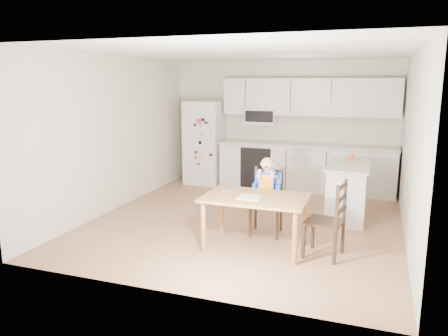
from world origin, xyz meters
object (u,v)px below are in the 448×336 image
Objects in this scene: refrigerator at (205,142)px; chair_side at (332,215)px; dining_table at (255,203)px; kitchen_island at (347,191)px; red_cup at (351,158)px; chair_booster at (267,188)px.

refrigerator is 1.79× the size of chair_side.
dining_table is 0.95m from chair_side.
kitchen_island reaches higher than dining_table.
red_cup is at bearing -173.20° from chair_side.
refrigerator is 17.17× the size of red_cup.
dining_table is at bearing -117.48° from red_cup.
refrigerator is at bearing 152.84° from kitchen_island.
dining_table is (1.98, -3.21, -0.25)m from refrigerator.
kitchen_island is (2.98, -1.53, -0.42)m from refrigerator.
chair_side is (2.92, -3.18, -0.31)m from refrigerator.
refrigerator is 3.78m from dining_table.
dining_table is (-1.01, -1.68, 0.16)m from kitchen_island.
dining_table is 0.62m from chair_booster.
red_cup reaches higher than chair_side.
kitchen_island is at bearing 59.12° from dining_table.
dining_table is 1.36× the size of chair_side.
chair_side is at bearing -92.15° from red_cup.
chair_booster reaches higher than red_cup.
kitchen_island is at bearing 42.41° from chair_booster.
red_cup is 0.09× the size of chair_booster.
kitchen_island is 11.76× the size of red_cup.
chair_booster reaches higher than kitchen_island.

